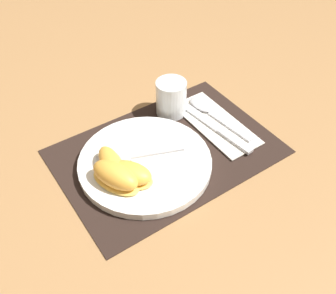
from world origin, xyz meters
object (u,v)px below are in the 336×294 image
(juice_glass, at_px, (171,100))
(citrus_wedge_2, at_px, (129,174))
(plate, at_px, (145,163))
(citrus_wedge_0, at_px, (113,168))
(citrus_wedge_1, at_px, (116,176))
(knife, at_px, (214,126))
(spoon, at_px, (208,110))
(fork, at_px, (134,156))

(juice_glass, height_order, citrus_wedge_2, juice_glass)
(plate, relative_size, citrus_wedge_0, 2.12)
(citrus_wedge_1, bearing_deg, knife, 6.55)
(citrus_wedge_2, bearing_deg, citrus_wedge_1, 166.65)
(citrus_wedge_0, xyz_separation_m, citrus_wedge_2, (0.02, -0.03, -0.00))
(plate, bearing_deg, spoon, 15.89)
(juice_glass, height_order, fork, juice_glass)
(fork, bearing_deg, plate, -58.11)
(plate, height_order, citrus_wedge_0, citrus_wedge_0)
(spoon, distance_m, citrus_wedge_0, 0.29)
(citrus_wedge_0, height_order, citrus_wedge_1, citrus_wedge_1)
(fork, bearing_deg, juice_glass, 30.70)
(citrus_wedge_1, bearing_deg, spoon, 15.64)
(fork, xyz_separation_m, citrus_wedge_2, (-0.04, -0.05, 0.01))
(plate, height_order, fork, fork)
(spoon, bearing_deg, citrus_wedge_0, -168.58)
(knife, height_order, fork, fork)
(knife, distance_m, citrus_wedge_1, 0.27)
(spoon, relative_size, fork, 1.10)
(citrus_wedge_0, bearing_deg, plate, -2.90)
(citrus_wedge_2, bearing_deg, juice_glass, 35.82)
(citrus_wedge_1, bearing_deg, citrus_wedge_0, 71.94)
(citrus_wedge_2, bearing_deg, fork, 51.13)
(plate, xyz_separation_m, fork, (-0.01, 0.02, 0.01))
(knife, bearing_deg, spoon, 65.75)
(plate, xyz_separation_m, juice_glass, (0.14, 0.11, 0.03))
(plate, bearing_deg, fork, 121.89)
(knife, relative_size, citrus_wedge_1, 1.97)
(juice_glass, bearing_deg, plate, -141.59)
(spoon, height_order, fork, fork)
(spoon, relative_size, citrus_wedge_2, 1.77)
(citrus_wedge_0, height_order, citrus_wedge_2, same)
(fork, height_order, citrus_wedge_2, citrus_wedge_2)
(fork, relative_size, citrus_wedge_1, 1.51)
(juice_glass, relative_size, fork, 0.47)
(spoon, height_order, citrus_wedge_1, citrus_wedge_1)
(plate, distance_m, spoon, 0.22)
(plate, relative_size, fork, 1.55)
(citrus_wedge_2, bearing_deg, citrus_wedge_0, 120.86)
(fork, relative_size, citrus_wedge_2, 1.61)
(fork, distance_m, citrus_wedge_2, 0.06)
(knife, xyz_separation_m, citrus_wedge_1, (-0.26, -0.03, 0.03))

